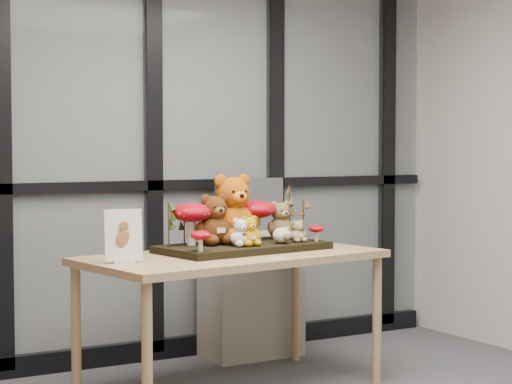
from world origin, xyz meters
TOP-DOWN VIEW (x-y plane):
  - room_shell at (0.00, 0.00)m, footprint 5.00×5.00m
  - glass_partition at (-0.00, 2.47)m, footprint 4.90×0.06m
  - display_table at (0.51, 1.60)m, footprint 1.65×0.99m
  - diorama_tray at (0.61, 1.67)m, footprint 0.95×0.57m
  - bear_pooh_yellow at (0.61, 1.78)m, footprint 0.35×0.32m
  - bear_brown_medium at (0.46, 1.72)m, footprint 0.25×0.23m
  - bear_tan_back at (0.92, 1.78)m, footprint 0.20×0.19m
  - bear_small_yellow at (0.59, 1.56)m, footprint 0.15×0.14m
  - bear_white_bow at (0.54, 1.57)m, footprint 0.14×0.13m
  - bear_beige_small at (0.91, 1.60)m, footprint 0.11×0.10m
  - plush_cream_hedgehog at (0.80, 1.58)m, footprint 0.08×0.07m
  - mushroom_back_left at (0.35, 1.75)m, footprint 0.22×0.22m
  - mushroom_back_right at (0.77, 1.81)m, footprint 0.22×0.22m
  - mushroom_front_left at (0.26, 1.47)m, footprint 0.10×0.10m
  - mushroom_front_right at (1.03, 1.59)m, footprint 0.09×0.09m
  - sprig_green_far_left at (0.21, 1.73)m, footprint 0.05×0.05m
  - sprig_green_mid_left at (0.33, 1.80)m, footprint 0.05×0.05m
  - sprig_dry_far_right at (1.00, 1.83)m, footprint 0.05×0.05m
  - sprig_dry_mid_right at (1.02, 1.71)m, footprint 0.05×0.05m
  - sprig_green_centre at (0.53, 1.84)m, footprint 0.05×0.05m
  - sign_holder at (-0.12, 1.53)m, footprint 0.18×0.08m
  - label_card at (0.60, 1.30)m, footprint 0.09×0.03m
  - cabinet at (1.00, 2.26)m, footprint 0.57×0.34m
  - monitor at (1.00, 2.28)m, footprint 0.45×0.05m

SIDE VIEW (x-z plane):
  - cabinet at x=1.00m, z-range 0.00..0.77m
  - display_table at x=0.51m, z-range 0.30..1.02m
  - label_card at x=0.60m, z-range 0.73..0.73m
  - diorama_tray at x=0.61m, z-range 0.73..0.77m
  - plush_cream_hedgehog at x=0.80m, z-range 0.77..0.86m
  - mushroom_front_right at x=1.03m, z-range 0.77..0.86m
  - mushroom_front_left at x=0.26m, z-range 0.77..0.88m
  - bear_beige_small at x=0.91m, z-range 0.77..0.90m
  - sign_holder at x=-0.12m, z-range 0.72..0.97m
  - bear_white_bow at x=0.54m, z-range 0.77..0.93m
  - bear_small_yellow at x=0.59m, z-range 0.77..0.94m
  - sprig_green_centre at x=0.53m, z-range 0.77..0.96m
  - sprig_green_mid_left at x=0.33m, z-range 0.77..0.97m
  - sprig_dry_mid_right at x=1.02m, z-range 0.77..0.99m
  - sprig_green_far_left at x=0.21m, z-range 0.77..1.00m
  - bear_tan_back at x=0.92m, z-range 0.77..1.00m
  - mushroom_back_right at x=0.77m, z-range 0.77..1.01m
  - mushroom_back_left at x=0.35m, z-range 0.77..1.01m
  - bear_brown_medium at x=0.46m, z-range 0.77..1.06m
  - sprig_dry_far_right at x=1.00m, z-range 0.77..1.06m
  - monitor at x=1.00m, z-range 0.77..1.09m
  - bear_pooh_yellow at x=0.61m, z-range 0.77..1.17m
  - glass_partition at x=0.00m, z-range 0.03..2.81m
  - room_shell at x=0.00m, z-range -0.82..4.18m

